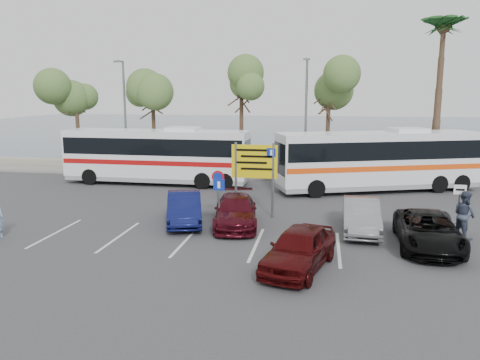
% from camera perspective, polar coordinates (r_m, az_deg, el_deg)
% --- Properties ---
extents(ground, '(120.00, 120.00, 0.00)m').
position_cam_1_polar(ground, '(19.96, -2.46, -6.67)').
color(ground, '#37373A').
rests_on(ground, ground).
extents(kerb_strip, '(44.00, 2.40, 0.15)m').
position_cam_1_polar(kerb_strip, '(33.38, 2.71, 0.49)').
color(kerb_strip, gray).
rests_on(kerb_strip, ground).
extents(seawall, '(48.00, 0.80, 0.60)m').
position_cam_1_polar(seawall, '(35.30, 3.13, 1.41)').
color(seawall, gray).
rests_on(seawall, ground).
extents(sea, '(140.00, 140.00, 0.00)m').
position_cam_1_polar(sea, '(78.94, 7.00, 6.21)').
color(sea, '#3C4F60').
rests_on(sea, ground).
extents(tree_far_left, '(3.20, 3.20, 7.60)m').
position_cam_1_polar(tree_far_left, '(37.32, -19.44, 10.62)').
color(tree_far_left, '#382619').
rests_on(tree_far_left, kerb_strip).
extents(tree_left, '(3.20, 3.20, 7.20)m').
position_cam_1_polar(tree_left, '(34.79, -10.61, 10.55)').
color(tree_left, '#382619').
rests_on(tree_left, kerb_strip).
extents(tree_mid, '(3.20, 3.20, 8.00)m').
position_cam_1_polar(tree_mid, '(33.10, 0.18, 11.86)').
color(tree_mid, '#382619').
rests_on(tree_mid, kerb_strip).
extents(tree_right, '(3.20, 3.20, 7.40)m').
position_cam_1_polar(tree_right, '(32.61, 10.82, 10.84)').
color(tree_right, '#382619').
rests_on(tree_right, kerb_strip).
extents(palm_tree, '(4.80, 4.80, 11.20)m').
position_cam_1_polar(palm_tree, '(33.66, 23.57, 16.48)').
color(palm_tree, '#382619').
rests_on(palm_tree, kerb_strip).
extents(street_lamp_left, '(0.45, 1.15, 8.01)m').
position_cam_1_polar(street_lamp_left, '(35.13, -13.90, 8.12)').
color(street_lamp_left, slate).
rests_on(street_lamp_left, kerb_strip).
extents(street_lamp_right, '(0.45, 1.15, 8.01)m').
position_cam_1_polar(street_lamp_right, '(32.17, 8.03, 8.13)').
color(street_lamp_right, slate).
rests_on(street_lamp_right, kerb_strip).
extents(direction_sign, '(2.20, 0.12, 3.60)m').
position_cam_1_polar(direction_sign, '(22.30, 1.78, 1.58)').
color(direction_sign, slate).
rests_on(direction_sign, ground).
extents(sign_no_stop, '(0.60, 0.08, 2.35)m').
position_cam_1_polar(sign_no_stop, '(21.95, -2.69, -0.84)').
color(sign_no_stop, slate).
rests_on(sign_no_stop, ground).
extents(sign_parking, '(0.50, 0.07, 2.25)m').
position_cam_1_polar(sign_parking, '(20.37, -2.57, -2.04)').
color(sign_parking, slate).
rests_on(sign_parking, ground).
extents(sign_taxi, '(0.50, 0.07, 2.20)m').
position_cam_1_polar(sign_taxi, '(21.36, 25.12, -2.59)').
color(sign_taxi, slate).
rests_on(sign_taxi, ground).
extents(lane_markings, '(12.02, 4.20, 0.01)m').
position_cam_1_polar(lane_markings, '(19.31, -6.44, -7.32)').
color(lane_markings, silver).
rests_on(lane_markings, ground).
extents(coach_bus_left, '(12.09, 2.72, 3.76)m').
position_cam_1_polar(coach_bus_left, '(31.18, -10.07, 2.73)').
color(coach_bus_left, white).
rests_on(coach_bus_left, ground).
extents(coach_bus_right, '(12.43, 6.70, 3.83)m').
position_cam_1_polar(coach_bus_right, '(29.59, 16.42, 2.10)').
color(coach_bus_right, white).
rests_on(coach_bus_right, ground).
extents(car_blue, '(2.67, 4.55, 1.42)m').
position_cam_1_polar(car_blue, '(21.66, -6.80, -3.41)').
color(car_blue, '#10164E').
rests_on(car_blue, ground).
extents(car_maroon, '(2.60, 4.86, 1.34)m').
position_cam_1_polar(car_maroon, '(21.11, -0.54, -3.81)').
color(car_maroon, '#480C16').
rests_on(car_maroon, ground).
extents(car_red, '(2.80, 4.57, 1.45)m').
position_cam_1_polar(car_red, '(16.13, 7.25, -8.28)').
color(car_red, '#44090A').
rests_on(car_red, ground).
extents(suv_black, '(2.51, 5.01, 1.36)m').
position_cam_1_polar(suv_black, '(19.59, 21.96, -5.71)').
color(suv_black, black).
rests_on(suv_black, ground).
extents(car_silver_b, '(1.61, 4.35, 1.42)m').
position_cam_1_polar(car_silver_b, '(20.84, 14.54, -4.23)').
color(car_silver_b, gray).
rests_on(car_silver_b, ground).
extents(pedestrian_far, '(1.10, 1.19, 1.97)m').
position_cam_1_polar(pedestrian_far, '(21.36, 25.67, -3.83)').
color(pedestrian_far, '#363E51').
rests_on(pedestrian_far, ground).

